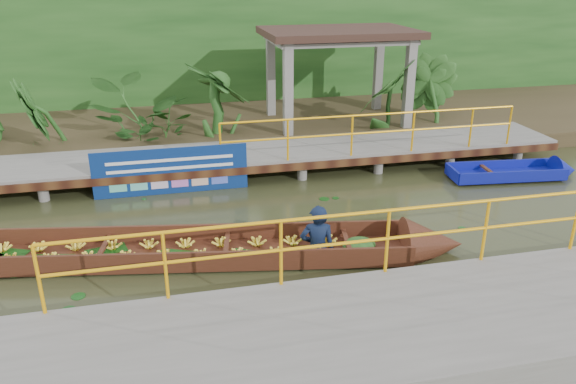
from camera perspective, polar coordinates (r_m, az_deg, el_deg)
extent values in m
plane|color=#2F3118|center=(11.28, -0.05, -3.81)|extent=(80.00, 80.00, 0.00)
cube|color=#362D1B|center=(18.16, -5.45, 6.95)|extent=(30.00, 8.00, 0.45)
cube|color=slate|center=(14.28, -3.24, 3.98)|extent=(16.00, 2.00, 0.15)
cube|color=black|center=(13.38, -2.48, 2.36)|extent=(16.00, 0.12, 0.18)
cylinder|color=#F8AA0D|center=(13.83, 8.77, 7.79)|extent=(7.50, 0.05, 0.05)
cylinder|color=#F8AA0D|center=(13.95, 8.66, 6.00)|extent=(7.50, 0.05, 0.05)
cylinder|color=#F8AA0D|center=(13.96, 8.65, 5.80)|extent=(0.05, 0.05, 1.00)
cylinder|color=slate|center=(15.40, -26.34, 1.91)|extent=(0.24, 0.24, 0.55)
cylinder|color=slate|center=(13.54, -19.49, 0.42)|extent=(0.24, 0.24, 0.55)
cylinder|color=slate|center=(15.04, -18.96, 2.60)|extent=(0.24, 0.24, 0.55)
cylinder|color=slate|center=(13.44, -11.03, 1.15)|extent=(0.24, 0.24, 0.55)
cylinder|color=slate|center=(14.95, -11.34, 3.27)|extent=(0.24, 0.24, 0.55)
cylinder|color=slate|center=(13.63, -2.62, 1.85)|extent=(0.24, 0.24, 0.55)
cylinder|color=slate|center=(15.12, -3.75, 3.88)|extent=(0.24, 0.24, 0.55)
cylinder|color=slate|center=(14.10, 5.40, 2.48)|extent=(0.24, 0.24, 0.55)
cylinder|color=slate|center=(15.55, 3.56, 4.40)|extent=(0.24, 0.24, 0.55)
cylinder|color=slate|center=(14.84, 12.76, 3.01)|extent=(0.24, 0.24, 0.55)
cylinder|color=slate|center=(16.22, 10.38, 4.82)|extent=(0.24, 0.24, 0.55)
cylinder|color=slate|center=(15.79, 19.35, 3.45)|extent=(0.24, 0.24, 0.55)
cylinder|color=slate|center=(17.09, 16.58, 5.15)|extent=(0.24, 0.24, 0.55)
cylinder|color=slate|center=(13.63, -2.62, 1.85)|extent=(0.24, 0.24, 0.55)
cube|color=slate|center=(8.03, 14.22, -13.83)|extent=(18.00, 2.40, 0.70)
cylinder|color=#F8AA0D|center=(8.26, 11.56, -1.72)|extent=(10.00, 0.05, 0.05)
cylinder|color=#F8AA0D|center=(8.45, 11.33, -4.51)|extent=(10.00, 0.05, 0.05)
cylinder|color=#F8AA0D|center=(8.47, 11.30, -4.82)|extent=(0.05, 0.05, 1.00)
cube|color=slate|center=(15.74, 0.01, 9.86)|extent=(0.25, 0.25, 2.80)
cube|color=slate|center=(16.91, 12.17, 10.23)|extent=(0.25, 0.25, 2.80)
cube|color=slate|center=(18.04, -1.76, 11.42)|extent=(0.25, 0.25, 2.80)
cube|color=slate|center=(19.07, 9.13, 11.73)|extent=(0.25, 0.25, 2.80)
cube|color=slate|center=(17.15, 5.14, 15.18)|extent=(4.00, 2.60, 0.12)
cube|color=#34211A|center=(17.13, 5.16, 15.85)|extent=(4.40, 3.00, 0.20)
cube|color=#184315|center=(20.23, -6.65, 13.59)|extent=(30.00, 0.80, 4.00)
cube|color=#3B1E10|center=(10.40, -12.30, -6.32)|extent=(8.82, 2.62, 0.07)
cube|color=#3B1E10|center=(10.81, -11.94, -4.23)|extent=(8.64, 1.61, 0.37)
cube|color=#3B1E10|center=(9.85, -12.84, -7.04)|extent=(8.64, 1.61, 0.37)
cone|color=#3B1E10|center=(10.69, 14.51, -5.20)|extent=(1.26, 1.23, 1.05)
ellipsoid|color=#184315|center=(10.36, 7.24, -5.40)|extent=(0.69, 0.58, 0.28)
imported|color=#0E1A35|center=(9.91, 3.08, -1.41)|extent=(0.72, 0.55, 1.76)
cube|color=#0C148D|center=(14.90, 21.20, 1.60)|extent=(2.83, 1.11, 0.09)
cube|color=#0C148D|center=(15.21, 20.56, 2.53)|extent=(2.75, 0.34, 0.28)
cube|color=#0C148D|center=(14.53, 22.00, 1.43)|extent=(2.75, 0.34, 0.28)
cube|color=#0C148D|center=(14.27, 16.36, 1.82)|extent=(0.14, 0.83, 0.28)
cone|color=#0C148D|center=(15.68, 26.30, 1.97)|extent=(0.63, 0.83, 0.77)
cube|color=black|center=(14.65, 19.69, 2.08)|extent=(0.18, 0.83, 0.05)
cube|color=navy|center=(13.12, -11.78, 2.10)|extent=(3.50, 0.03, 1.09)
cube|color=white|center=(13.01, -11.87, 3.19)|extent=(2.85, 0.01, 0.07)
cube|color=white|center=(13.08, -11.80, 2.36)|extent=(2.85, 0.01, 0.07)
imported|color=#184315|center=(15.88, -23.33, 6.98)|extent=(1.32, 1.32, 1.66)
imported|color=#184315|center=(15.62, -14.24, 7.88)|extent=(1.32, 1.32, 1.66)
imported|color=#184315|center=(15.70, -6.87, 8.47)|extent=(1.32, 1.32, 1.66)
imported|color=#184315|center=(16.97, 10.36, 9.28)|extent=(1.32, 1.32, 1.66)
imported|color=#184315|center=(17.61, 14.92, 9.36)|extent=(1.32, 1.32, 1.66)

